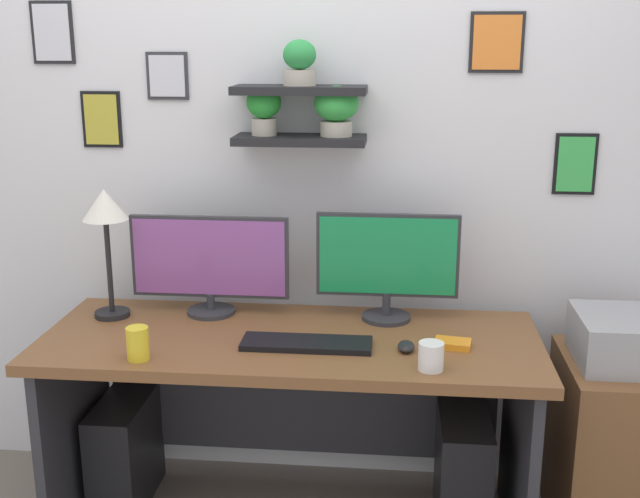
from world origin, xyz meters
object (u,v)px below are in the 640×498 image
computer_mouse (406,346)px  computer_tower_left (125,451)px  water_cup (138,343)px  drawer_cabinet (620,449)px  printer (632,340)px  desk (293,384)px  computer_tower_right (462,473)px  monitor_right (387,263)px  keyboard (307,343)px  coffee_mug (431,356)px  monitor_left (210,262)px  desk_lamp (106,218)px  scissors_tray (453,344)px

computer_mouse → computer_tower_left: size_ratio=0.21×
water_cup → drawer_cabinet: bearing=11.4°
printer → water_cup: bearing=-168.6°
computer_tower_left → desk: bearing=-3.7°
desk → computer_tower_right: (0.62, -0.01, -0.32)m
monitor_right → computer_tower_right: monitor_right is taller
keyboard → computer_tower_left: keyboard is taller
water_cup → drawer_cabinet: size_ratio=0.17×
coffee_mug → monitor_left: bearing=150.6°
desk_lamp → water_cup: bearing=-59.5°
water_cup → drawer_cabinet: 1.74m
monitor_left → coffee_mug: size_ratio=6.60×
desk → monitor_right: (0.33, 0.16, 0.42)m
monitor_left → keyboard: monitor_left is taller
coffee_mug → printer: coffee_mug is taller
coffee_mug → computer_tower_right: bearing=62.8°
drawer_cabinet → computer_tower_right: bearing=-175.9°
keyboard → scissors_tray: size_ratio=3.67×
monitor_left → computer_tower_right: (0.95, -0.17, -0.72)m
drawer_cabinet → printer: printer is taller
drawer_cabinet → computer_tower_left: bearing=179.5°
monitor_left → desk_lamp: size_ratio=1.23×
keyboard → coffee_mug: bearing=-20.7°
computer_mouse → scissors_tray: size_ratio=0.75×
printer → monitor_left: bearing=174.9°
desk → coffee_mug: (0.48, -0.29, 0.25)m
monitor_left → desk_lamp: (-0.36, -0.08, 0.18)m
scissors_tray → computer_tower_left: (-1.22, 0.14, -0.55)m
printer → keyboard: bearing=-171.5°
monitor_right → printer: size_ratio=1.37×
desk → monitor_left: size_ratio=2.92×
computer_tower_left → scissors_tray: bearing=-6.6°
desk_lamp → scissors_tray: size_ratio=4.03×
desk → desk_lamp: size_ratio=3.59×
monitor_right → keyboard: size_ratio=1.18×
keyboard → scissors_tray: (0.49, 0.04, 0.00)m
monitor_left → printer: monitor_left is taller
keyboard → desk_lamp: size_ratio=0.91×
desk_lamp → computer_tower_left: size_ratio=1.15×
desk_lamp → monitor_left: bearing=11.9°
water_cup → printer: bearing=11.4°
coffee_mug → printer: size_ratio=0.24×
monitor_left → computer_tower_right: 1.21m
computer_tower_left → desk_lamp: bearing=123.7°
water_cup → scissors_tray: bearing=11.4°
monitor_left → scissors_tray: (0.89, -0.26, -0.19)m
coffee_mug → computer_tower_right: size_ratio=0.20×
monitor_right → drawer_cabinet: monitor_right is taller
printer → desk: bearing=-178.7°
water_cup → desk_lamp: bearing=120.5°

